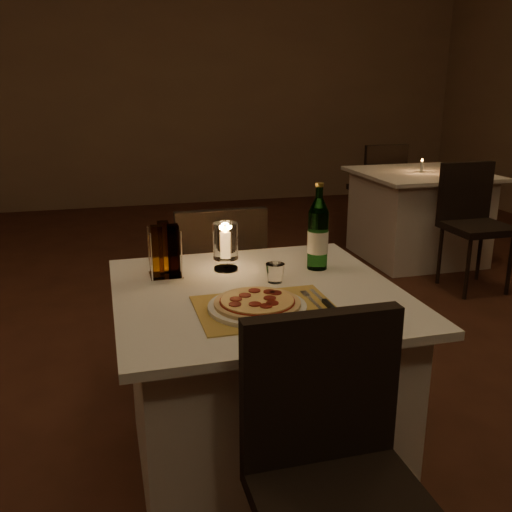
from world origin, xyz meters
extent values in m
cube|color=#452116|center=(0.00, 0.00, -0.01)|extent=(8.00, 10.00, 0.02)
cube|color=#7F634A|center=(0.00, 5.01, 1.50)|extent=(8.00, 0.02, 3.00)
cube|color=silver|center=(-0.04, -0.19, 0.35)|extent=(0.88, 0.88, 0.71)
cube|color=silver|center=(-0.04, -0.19, 0.72)|extent=(1.00, 1.00, 0.03)
cube|color=black|center=(-0.04, -0.99, 0.46)|extent=(0.42, 0.42, 0.05)
cube|color=black|center=(-0.04, -0.81, 0.69)|extent=(0.42, 0.05, 0.42)
cube|color=black|center=(-0.04, 0.61, 0.46)|extent=(0.42, 0.42, 0.05)
cube|color=black|center=(-0.04, 0.42, 0.69)|extent=(0.42, 0.05, 0.42)
cylinder|color=black|center=(0.13, 0.78, 0.22)|extent=(0.03, 0.03, 0.44)
cylinder|color=black|center=(-0.21, 0.78, 0.22)|extent=(0.03, 0.03, 0.44)
cylinder|color=black|center=(0.13, 0.44, 0.22)|extent=(0.03, 0.03, 0.44)
cylinder|color=black|center=(-0.21, 0.44, 0.22)|extent=(0.03, 0.03, 0.44)
cube|color=#B4903E|center=(-0.06, -0.37, 0.74)|extent=(0.45, 0.34, 0.00)
cylinder|color=white|center=(-0.09, -0.37, 0.75)|extent=(0.32, 0.32, 0.01)
cylinder|color=#D8B77F|center=(-0.09, -0.37, 0.76)|extent=(0.28, 0.28, 0.01)
cylinder|color=maroon|center=(-0.09, -0.37, 0.77)|extent=(0.24, 0.24, 0.00)
cylinder|color=#EACC7F|center=(-0.09, -0.37, 0.77)|extent=(0.24, 0.24, 0.00)
cylinder|color=maroon|center=(-0.02, -0.33, 0.78)|extent=(0.04, 0.04, 0.00)
cylinder|color=maroon|center=(-0.04, -0.32, 0.78)|extent=(0.04, 0.04, 0.00)
cylinder|color=maroon|center=(-0.08, -0.30, 0.78)|extent=(0.04, 0.04, 0.00)
cylinder|color=maroon|center=(-0.12, -0.33, 0.78)|extent=(0.04, 0.04, 0.00)
cylinder|color=maroon|center=(-0.16, -0.36, 0.78)|extent=(0.04, 0.04, 0.00)
cylinder|color=maroon|center=(-0.17, -0.40, 0.78)|extent=(0.04, 0.04, 0.00)
cylinder|color=maroon|center=(-0.11, -0.41, 0.78)|extent=(0.04, 0.04, 0.00)
cylinder|color=maroon|center=(-0.08, -0.44, 0.78)|extent=(0.04, 0.04, 0.00)
cylinder|color=maroon|center=(-0.06, -0.42, 0.78)|extent=(0.04, 0.04, 0.00)
cylinder|color=maroon|center=(-0.05, -0.38, 0.78)|extent=(0.04, 0.04, 0.00)
cube|color=silver|center=(0.10, -0.37, 0.75)|extent=(0.01, 0.14, 0.00)
cube|color=silver|center=(0.10, -0.29, 0.75)|extent=(0.02, 0.05, 0.00)
cube|color=black|center=(0.14, -0.42, 0.75)|extent=(0.02, 0.10, 0.01)
cube|color=silver|center=(0.14, -0.31, 0.75)|extent=(0.01, 0.12, 0.00)
cylinder|color=#579E55|center=(0.25, -0.02, 0.85)|extent=(0.08, 0.08, 0.23)
cylinder|color=#579E55|center=(0.25, -0.02, 1.04)|extent=(0.03, 0.03, 0.04)
cylinder|color=gold|center=(0.25, -0.02, 1.07)|extent=(0.03, 0.03, 0.01)
cylinder|color=silver|center=(0.25, -0.02, 0.85)|extent=(0.08, 0.08, 0.09)
cylinder|color=white|center=(-0.10, 0.06, 0.74)|extent=(0.09, 0.09, 0.01)
cylinder|color=white|center=(-0.10, 0.06, 0.77)|extent=(0.02, 0.02, 0.04)
cylinder|color=white|center=(-0.10, 0.06, 0.86)|extent=(0.10, 0.10, 0.14)
cylinder|color=white|center=(-0.10, 0.06, 0.84)|extent=(0.03, 0.03, 0.10)
ellipsoid|color=orange|center=(-0.10, 0.06, 0.91)|extent=(0.02, 0.02, 0.03)
cube|color=white|center=(-0.34, 0.04, 0.74)|extent=(0.12, 0.12, 0.01)
cylinder|color=white|center=(-0.39, -0.01, 0.84)|extent=(0.01, 0.01, 0.18)
cylinder|color=white|center=(-0.28, -0.01, 0.84)|extent=(0.01, 0.01, 0.18)
cylinder|color=white|center=(-0.39, 0.10, 0.84)|extent=(0.01, 0.01, 0.18)
cylinder|color=white|center=(-0.28, 0.10, 0.84)|extent=(0.01, 0.01, 0.18)
cube|color=#BF8C33|center=(-0.37, 0.01, 0.85)|extent=(0.04, 0.04, 0.20)
cube|color=#3F1E14|center=(-0.31, 0.01, 0.85)|extent=(0.04, 0.04, 0.20)
cube|color=#BF8C33|center=(-0.34, 0.07, 0.85)|extent=(0.04, 0.04, 0.20)
cube|color=silver|center=(2.00, 2.15, 0.35)|extent=(0.88, 0.88, 0.71)
cube|color=silver|center=(2.00, 2.15, 0.72)|extent=(1.00, 1.00, 0.03)
cube|color=black|center=(2.00, 1.35, 0.46)|extent=(0.42, 0.42, 0.05)
cube|color=black|center=(2.00, 1.54, 0.69)|extent=(0.42, 0.05, 0.42)
cylinder|color=black|center=(1.83, 1.18, 0.22)|extent=(0.03, 0.03, 0.44)
cylinder|color=black|center=(2.17, 1.18, 0.22)|extent=(0.03, 0.03, 0.44)
cylinder|color=black|center=(1.83, 1.52, 0.22)|extent=(0.03, 0.03, 0.44)
cylinder|color=black|center=(2.17, 1.52, 0.22)|extent=(0.03, 0.03, 0.44)
cube|color=black|center=(2.00, 2.95, 0.46)|extent=(0.42, 0.42, 0.05)
cube|color=black|center=(2.00, 2.77, 0.69)|extent=(0.42, 0.05, 0.42)
cylinder|color=black|center=(2.17, 3.12, 0.22)|extent=(0.03, 0.03, 0.44)
cylinder|color=black|center=(1.83, 3.12, 0.22)|extent=(0.03, 0.03, 0.44)
cylinder|color=black|center=(2.17, 2.78, 0.22)|extent=(0.03, 0.03, 0.44)
cylinder|color=black|center=(1.83, 2.78, 0.22)|extent=(0.03, 0.03, 0.44)
cylinder|color=white|center=(2.00, 2.15, 0.79)|extent=(0.03, 0.03, 0.09)
ellipsoid|color=orange|center=(2.00, 2.15, 0.84)|extent=(0.01, 0.01, 0.02)
camera|label=1|loc=(-0.54, -2.02, 1.44)|focal=40.00mm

